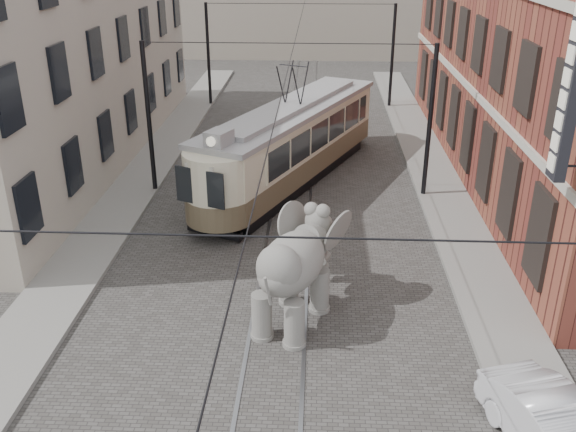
{
  "coord_description": "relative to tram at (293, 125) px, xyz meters",
  "views": [
    {
      "loc": [
        0.96,
        -17.46,
        9.63
      ],
      "look_at": [
        0.14,
        -0.79,
        2.1
      ],
      "focal_mm": 39.26,
      "sensor_mm": 36.0,
      "label": 1
    }
  ],
  "objects": [
    {
      "name": "stucco_building",
      "position": [
        -10.93,
        2.54,
        2.54
      ],
      "size": [
        7.0,
        24.0,
        10.0
      ],
      "primitive_type": "cube",
      "color": "#A19885",
      "rests_on": "ground"
    },
    {
      "name": "catenary",
      "position": [
        -0.13,
        -2.46,
        0.54
      ],
      "size": [
        11.0,
        30.2,
        6.0
      ],
      "primitive_type": null,
      "color": "black",
      "rests_on": "ground"
    },
    {
      "name": "ground",
      "position": [
        0.07,
        -7.46,
        -2.46
      ],
      "size": [
        120.0,
        120.0,
        0.0
      ],
      "primitive_type": "plane",
      "color": "#464340"
    },
    {
      "name": "brick_building",
      "position": [
        11.07,
        1.54,
        3.54
      ],
      "size": [
        8.0,
        26.0,
        12.0
      ],
      "primitive_type": "cube",
      "color": "maroon",
      "rests_on": "ground"
    },
    {
      "name": "sidewalk_right",
      "position": [
        6.07,
        -7.46,
        -2.38
      ],
      "size": [
        2.0,
        60.0,
        0.15
      ],
      "primitive_type": "cube",
      "color": "slate",
      "rests_on": "ground"
    },
    {
      "name": "tram",
      "position": [
        0.0,
        0.0,
        0.0
      ],
      "size": [
        7.37,
        12.35,
        4.91
      ],
      "primitive_type": null,
      "rotation": [
        0.0,
        0.0,
        -0.42
      ],
      "color": "beige",
      "rests_on": "ground"
    },
    {
      "name": "elephant",
      "position": [
        0.43,
        -10.61,
        -1.04
      ],
      "size": [
        4.01,
        5.23,
        2.84
      ],
      "primitive_type": null,
      "rotation": [
        0.0,
        0.0,
        -0.36
      ],
      "color": "slate",
      "rests_on": "ground"
    },
    {
      "name": "tram_rails",
      "position": [
        0.07,
        -7.46,
        -2.44
      ],
      "size": [
        1.54,
        80.0,
        0.02
      ],
      "primitive_type": null,
      "color": "slate",
      "rests_on": "ground"
    },
    {
      "name": "sidewalk_left",
      "position": [
        -6.43,
        -7.46,
        -2.38
      ],
      "size": [
        2.0,
        60.0,
        0.15
      ],
      "primitive_type": "cube",
      "color": "slate",
      "rests_on": "ground"
    }
  ]
}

